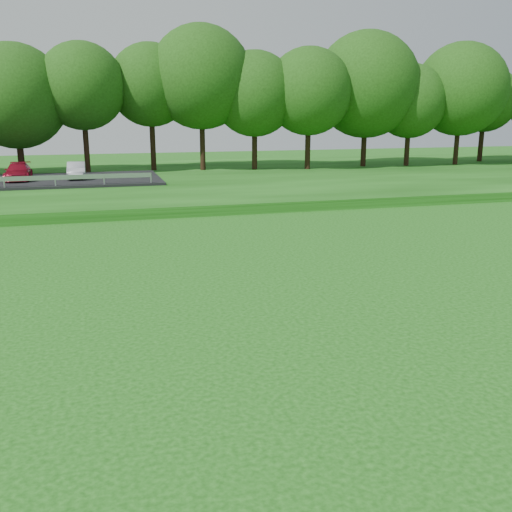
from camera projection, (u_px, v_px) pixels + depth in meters
name	position (u px, v px, depth m)	size (l,w,h in m)	color
berm	(301.00, 176.00, 47.94)	(130.00, 30.00, 0.60)	#14460D
walking_path	(380.00, 205.00, 34.96)	(130.00, 1.60, 0.04)	gray
treeline	(287.00, 82.00, 49.75)	(104.00, 7.00, 15.00)	#1B400E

